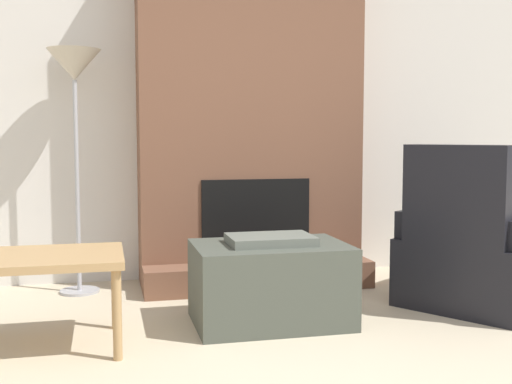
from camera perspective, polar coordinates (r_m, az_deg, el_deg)
wall_back at (r=4.95m, az=-1.19°, el=7.62°), size 6.83×0.06×2.60m
fireplace at (r=4.70m, az=-0.54°, el=7.09°), size 1.61×0.67×2.60m
ottoman at (r=3.71m, az=1.28°, el=-8.02°), size 0.87×0.61×0.51m
armchair at (r=4.32m, az=19.09°, el=-5.61°), size 1.23×1.19×1.02m
side_table at (r=3.41m, az=-17.95°, el=-6.26°), size 0.74×0.60×0.48m
floor_lamp_left at (r=4.52m, az=-15.83°, el=9.51°), size 0.36×0.36×1.65m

